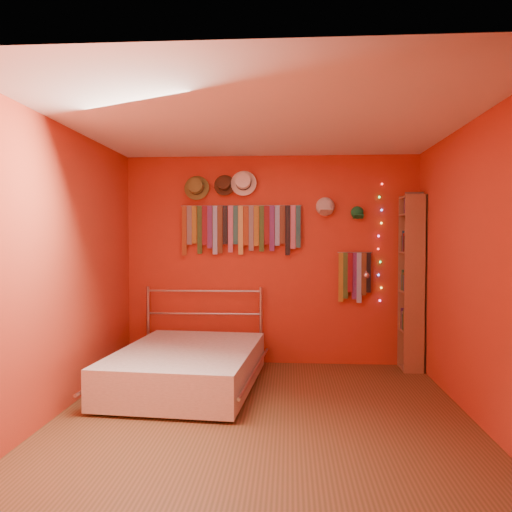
% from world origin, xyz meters
% --- Properties ---
extents(ground, '(3.50, 3.50, 0.00)m').
position_xyz_m(ground, '(0.00, 0.00, 0.00)').
color(ground, brown).
rests_on(ground, ground).
extents(back_wall, '(3.50, 0.02, 2.50)m').
position_xyz_m(back_wall, '(0.00, 1.75, 1.25)').
color(back_wall, '#B1211C').
rests_on(back_wall, ground).
extents(right_wall, '(0.02, 3.50, 2.50)m').
position_xyz_m(right_wall, '(1.75, 0.00, 1.25)').
color(right_wall, '#B1211C').
rests_on(right_wall, ground).
extents(left_wall, '(0.02, 3.50, 2.50)m').
position_xyz_m(left_wall, '(-1.75, 0.00, 1.25)').
color(left_wall, '#B1211C').
rests_on(left_wall, ground).
extents(ceiling, '(3.50, 3.50, 0.02)m').
position_xyz_m(ceiling, '(0.00, 0.00, 2.50)').
color(ceiling, white).
rests_on(ceiling, back_wall).
extents(tie_rack, '(1.45, 0.03, 0.60)m').
position_xyz_m(tie_rack, '(-0.36, 1.69, 1.65)').
color(tie_rack, '#A9A9AD').
rests_on(tie_rack, back_wall).
extents(small_tie_rack, '(0.40, 0.03, 0.60)m').
position_xyz_m(small_tie_rack, '(0.99, 1.69, 1.09)').
color(small_tie_rack, '#A9A9AD').
rests_on(small_tie_rack, back_wall).
extents(fedora_olive, '(0.30, 0.16, 0.30)m').
position_xyz_m(fedora_olive, '(-0.89, 1.65, 2.12)').
color(fedora_olive, olive).
rests_on(fedora_olive, back_wall).
extents(fedora_brown, '(0.25, 0.14, 0.25)m').
position_xyz_m(fedora_brown, '(-0.55, 1.66, 2.15)').
color(fedora_brown, '#3F2716').
rests_on(fedora_brown, back_wall).
extents(fedora_white, '(0.31, 0.17, 0.30)m').
position_xyz_m(fedora_white, '(-0.32, 1.65, 2.18)').
color(fedora_white, white).
rests_on(fedora_white, back_wall).
extents(cap_white, '(0.20, 0.25, 0.20)m').
position_xyz_m(cap_white, '(0.64, 1.70, 1.88)').
color(cap_white, silver).
rests_on(cap_white, back_wall).
extents(cap_green, '(0.17, 0.21, 0.17)m').
position_xyz_m(cap_green, '(1.02, 1.70, 1.81)').
color(cap_green, '#187035').
rests_on(cap_green, back_wall).
extents(fairy_lights, '(0.06, 0.02, 1.40)m').
position_xyz_m(fairy_lights, '(1.29, 1.71, 1.46)').
color(fairy_lights, '#FF3333').
rests_on(fairy_lights, back_wall).
extents(reading_lamp, '(0.07, 0.30, 0.09)m').
position_xyz_m(reading_lamp, '(1.10, 1.51, 1.09)').
color(reading_lamp, '#A9A9AD').
rests_on(reading_lamp, back_wall).
extents(bookshelf, '(0.25, 0.34, 2.00)m').
position_xyz_m(bookshelf, '(1.66, 1.53, 1.02)').
color(bookshelf, '#8C5F3F').
rests_on(bookshelf, ground).
extents(bed, '(1.55, 1.98, 0.93)m').
position_xyz_m(bed, '(-0.80, 0.68, 0.22)').
color(bed, '#A9A9AD').
rests_on(bed, ground).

